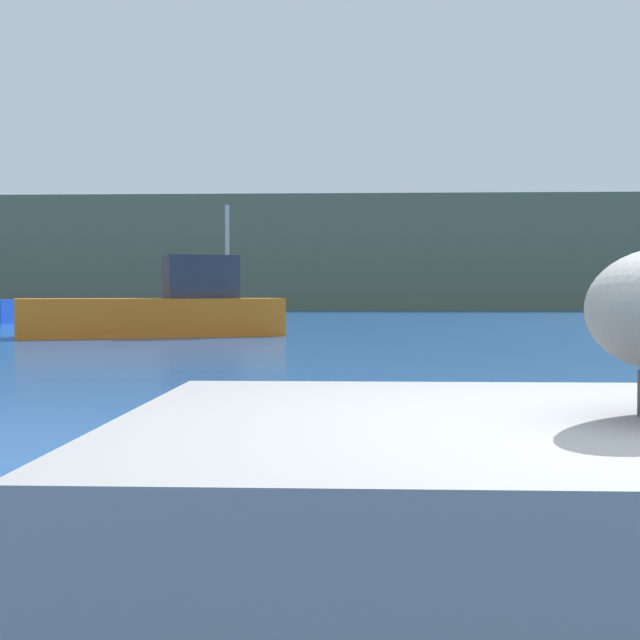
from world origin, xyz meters
name	(u,v)px	position (x,y,z in m)	size (l,w,h in m)	color
hillside_backdrop	(376,255)	(0.00, 71.41, 4.19)	(140.00, 13.15, 8.39)	#5B664C
fishing_boat_orange	(160,310)	(-6.95, 24.59, 0.78)	(7.87, 4.66, 3.91)	orange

